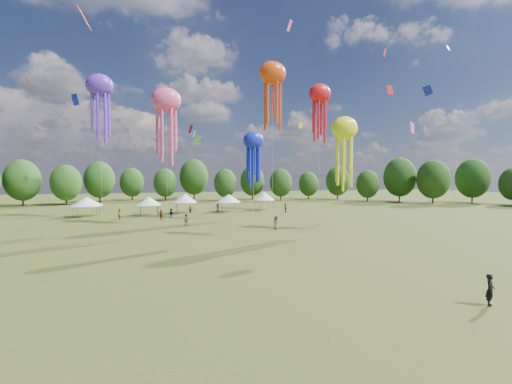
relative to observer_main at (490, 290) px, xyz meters
name	(u,v)px	position (x,y,z in m)	size (l,w,h in m)	color
ground	(345,313)	(-8.57, 1.67, -0.92)	(300.00, 300.00, 0.00)	#384416
observer_main	(490,290)	(0.00, 0.00, 0.00)	(0.67, 0.44, 1.85)	black
spectator_near	(186,220)	(-13.26, 37.49, -0.02)	(0.88, 0.68, 1.81)	gray
spectators_far	(212,212)	(-7.32, 48.07, -0.04)	(32.76, 28.06, 1.90)	gray
festival_tents	(184,199)	(-11.59, 56.29, 2.02)	(41.11, 8.23, 4.07)	#47474C
show_kites	(242,107)	(-2.90, 43.30, 18.69)	(48.59, 29.59, 27.70)	#FF4B93
small_kites	(209,44)	(-8.50, 44.03, 29.04)	(68.96, 54.10, 46.10)	#FF4B93
treeline	(176,181)	(-12.43, 64.18, 5.62)	(201.57, 95.24, 13.43)	#38281C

